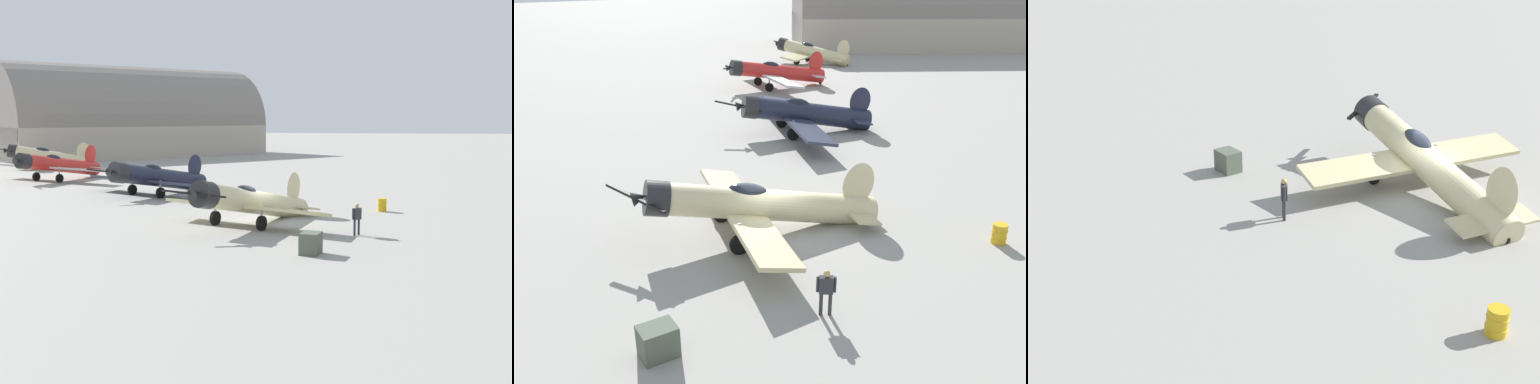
# 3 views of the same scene
# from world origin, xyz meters

# --- Properties ---
(ground_plane) EXTENTS (400.00, 400.00, 0.00)m
(ground_plane) POSITION_xyz_m (0.00, 0.00, 0.00)
(ground_plane) COLOR gray
(airplane_foreground) EXTENTS (10.04, 9.82, 3.22)m
(airplane_foreground) POSITION_xyz_m (-0.45, 0.21, 1.29)
(airplane_foreground) COLOR beige
(airplane_foreground) RESTS_ON ground_plane
(airplane_mid_apron) EXTENTS (9.48, 11.96, 3.14)m
(airplane_mid_apron) POSITION_xyz_m (12.01, 9.80, 1.36)
(airplane_mid_apron) COLOR #1E2338
(airplane_mid_apron) RESTS_ON ground_plane
(airplane_far_line) EXTENTS (10.38, 12.71, 3.29)m
(airplane_far_line) POSITION_xyz_m (21.38, 22.59, 1.49)
(airplane_far_line) COLOR red
(airplane_far_line) RESTS_ON ground_plane
(airplane_outer_stand) EXTENTS (10.25, 10.31, 3.22)m
(airplane_outer_stand) POSITION_xyz_m (34.75, 30.53, 1.39)
(airplane_outer_stand) COLOR beige
(airplane_outer_stand) RESTS_ON ground_plane
(ground_crew_mechanic) EXTENTS (0.48, 0.47, 1.64)m
(ground_crew_mechanic) POSITION_xyz_m (-2.82, -5.68, 0.99)
(ground_crew_mechanic) COLOR #2D2D33
(ground_crew_mechanic) RESTS_ON ground_plane
(equipment_crate) EXTENTS (1.19, 1.00, 0.97)m
(equipment_crate) POSITION_xyz_m (-7.82, -3.78, 0.48)
(equipment_crate) COLOR #4C5647
(equipment_crate) RESTS_ON ground_plane
(fuel_drum) EXTENTS (0.63, 0.63, 0.83)m
(fuel_drum) POSITION_xyz_m (6.12, -7.08, 0.42)
(fuel_drum) COLOR gold
(fuel_drum) RESTS_ON ground_plane
(distant_hangar) EXTENTS (42.19, 39.68, 17.90)m
(distant_hangar) POSITION_xyz_m (60.36, 30.19, 4.09)
(distant_hangar) COLOR #ADA393
(distant_hangar) RESTS_ON ground_plane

